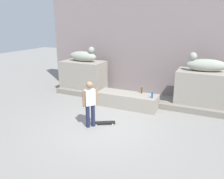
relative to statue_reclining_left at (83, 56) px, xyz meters
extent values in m
plane|color=gray|center=(2.95, -3.43, -1.92)|extent=(40.00, 40.00, 0.00)
cube|color=gray|center=(2.95, 1.43, 0.79)|extent=(11.08, 0.60, 5.41)
cube|color=gray|center=(-0.04, 0.00, -1.10)|extent=(2.24, 1.29, 1.63)
cube|color=gray|center=(5.94, 0.00, -1.10)|extent=(2.24, 1.29, 1.63)
ellipsoid|color=#9CA092|center=(-0.04, 0.00, -0.02)|extent=(1.63, 0.65, 0.52)
sphere|color=#9CA092|center=(0.51, -0.03, 0.33)|extent=(0.32, 0.32, 0.32)
ellipsoid|color=#9CA092|center=(5.94, 0.00, -0.02)|extent=(1.67, 0.81, 0.52)
sphere|color=#9CA092|center=(5.39, -0.09, 0.33)|extent=(0.32, 0.32, 0.32)
cube|color=gray|center=(2.95, -1.22, -1.61)|extent=(2.64, 0.90, 0.62)
cylinder|color=#1E233F|center=(2.52, -3.52, -1.51)|extent=(0.14, 0.14, 0.82)
cylinder|color=#1E233F|center=(2.40, -3.68, -1.51)|extent=(0.14, 0.14, 0.82)
cube|color=silver|center=(2.46, -3.60, -0.82)|extent=(0.38, 0.41, 0.56)
sphere|color=#8C6647|center=(2.46, -3.60, -0.36)|extent=(0.23, 0.23, 0.23)
cylinder|color=#8C6647|center=(2.60, -3.42, -0.83)|extent=(0.09, 0.09, 0.58)
cylinder|color=#8C6647|center=(2.32, -3.77, -0.83)|extent=(0.09, 0.09, 0.58)
cube|color=black|center=(2.82, -3.22, -1.85)|extent=(0.79, 0.57, 0.02)
cylinder|color=white|center=(2.59, -3.43, -1.89)|extent=(0.06, 0.05, 0.06)
cylinder|color=white|center=(2.52, -3.31, -1.89)|extent=(0.06, 0.05, 0.06)
cylinder|color=white|center=(3.11, -3.14, -1.89)|extent=(0.06, 0.05, 0.06)
cylinder|color=white|center=(3.04, -3.01, -1.89)|extent=(0.06, 0.05, 0.06)
cylinder|color=#194C99|center=(4.08, -1.36, -1.18)|extent=(0.07, 0.07, 0.24)
cylinder|color=#194C99|center=(4.08, -1.36, -1.03)|extent=(0.03, 0.03, 0.06)
cylinder|color=yellow|center=(4.08, -1.36, -0.99)|extent=(0.04, 0.04, 0.01)
cylinder|color=#593314|center=(3.50, -0.93, -1.17)|extent=(0.06, 0.06, 0.25)
cylinder|color=#593314|center=(3.50, -0.93, -1.02)|extent=(0.03, 0.03, 0.06)
cylinder|color=yellow|center=(3.50, -0.93, -0.98)|extent=(0.03, 0.03, 0.01)
cube|color=gray|center=(2.95, -0.66, -1.79)|extent=(8.21, 0.50, 0.25)
camera|label=1|loc=(6.23, -9.94, 1.69)|focal=35.95mm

